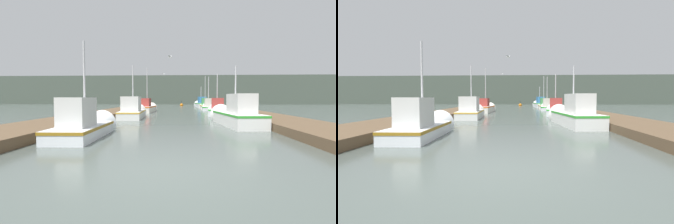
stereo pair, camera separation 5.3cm
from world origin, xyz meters
TOP-DOWN VIEW (x-y plane):
  - ground_plane at (0.00, 0.00)m, footprint 200.00×200.00m
  - dock_left at (-5.89, 16.00)m, footprint 2.94×40.00m
  - dock_right at (5.89, 16.00)m, footprint 2.94×40.00m
  - distant_shore_ridge at (0.00, 62.07)m, footprint 120.00×16.00m
  - fishing_boat_0 at (-3.35, 4.79)m, footprint 1.60×4.83m
  - fishing_boat_1 at (3.30, 9.48)m, footprint 2.09×6.22m
  - fishing_boat_2 at (-3.29, 14.25)m, footprint 1.81×5.70m
  - fishing_boat_3 at (3.44, 18.06)m, footprint 2.02×5.53m
  - fishing_boat_4 at (-3.27, 22.12)m, footprint 1.52×5.90m
  - fishing_boat_5 at (3.57, 27.21)m, footprint 1.77×5.67m
  - fishing_boat_6 at (3.55, 31.88)m, footprint 1.59×6.14m
  - fishing_boat_7 at (3.26, 35.98)m, footprint 1.99×5.51m
  - mooring_piling_0 at (-4.47, 21.54)m, footprint 0.35×0.35m
  - mooring_piling_1 at (4.61, 29.56)m, footprint 0.25×0.25m
  - mooring_piling_2 at (-4.30, 32.88)m, footprint 0.24×0.24m
  - mooring_piling_3 at (4.48, 10.38)m, footprint 0.23×0.23m
  - channel_buoy at (0.21, 42.89)m, footprint 0.59×0.59m
  - seagull_lead at (-0.42, 12.21)m, footprint 0.31×0.56m
  - seagull_1 at (-1.81, 25.59)m, footprint 0.48×0.46m

SIDE VIEW (x-z plane):
  - ground_plane at x=0.00m, z-range 0.00..0.00m
  - channel_buoy at x=0.21m, z-range -0.38..0.72m
  - dock_left at x=-5.89m, z-range 0.00..0.36m
  - dock_right at x=5.89m, z-range 0.00..0.36m
  - fishing_boat_5 at x=3.57m, z-range -1.87..2.68m
  - fishing_boat_3 at x=3.44m, z-range -1.57..2.43m
  - fishing_boat_0 at x=-3.35m, z-range -1.61..2.49m
  - fishing_boat_6 at x=3.55m, z-range -2.01..2.91m
  - fishing_boat_4 at x=-3.27m, z-range -2.01..2.92m
  - mooring_piling_3 at x=4.48m, z-range 0.01..0.99m
  - fishing_boat_2 at x=-3.29m, z-range -1.67..2.68m
  - mooring_piling_2 at x=-4.30m, z-range 0.01..1.05m
  - fishing_boat_7 at x=3.26m, z-range -1.27..2.33m
  - fishing_boat_1 at x=3.30m, z-range -1.26..2.34m
  - mooring_piling_0 at x=-4.47m, z-range 0.01..1.19m
  - mooring_piling_1 at x=4.61m, z-range 0.01..1.21m
  - distant_shore_ridge at x=0.00m, z-range 0.00..6.60m
  - seagull_lead at x=-0.42m, z-range 4.15..4.28m
  - seagull_1 at x=-1.81m, z-range 4.22..4.35m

